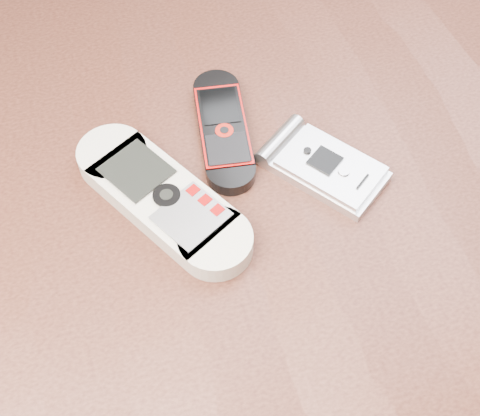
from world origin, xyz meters
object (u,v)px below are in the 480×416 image
Objects in this scene: motorola_razr at (327,167)px; nokia_white at (162,197)px; nokia_black_red at (223,129)px; table at (235,278)px.

nokia_white is at bearing 140.07° from motorola_razr.
nokia_black_red is (0.07, 0.06, -0.00)m from nokia_white.
motorola_razr is (0.14, -0.01, -0.00)m from nokia_white.
table is 6.64× the size of nokia_white.
motorola_razr is at bearing 12.83° from table.
nokia_white is 0.14m from motorola_razr.
nokia_white is 1.69× the size of motorola_razr.
nokia_white is 1.33× the size of nokia_black_red.
nokia_black_red is at bearing 100.27° from motorola_razr.
nokia_black_red reaches higher than table.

